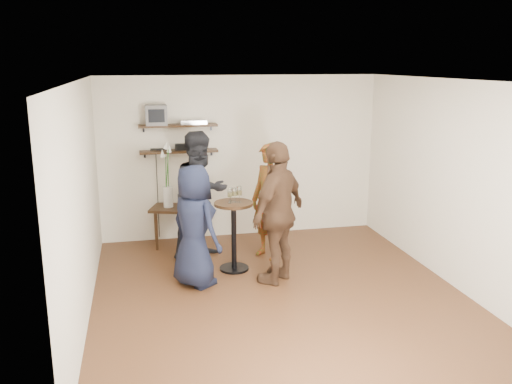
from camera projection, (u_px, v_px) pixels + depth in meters
room at (281, 193)px, 6.38m from camera, size 4.58×5.08×2.68m
shelf_upper at (178, 125)px, 8.29m from camera, size 1.20×0.25×0.04m
shelf_lower at (179, 151)px, 8.39m from camera, size 1.20×0.25×0.04m
crt_monitor at (156, 115)px, 8.18m from camera, size 0.32×0.30×0.30m
dvd_deck at (193, 122)px, 8.33m from camera, size 0.40×0.24×0.06m
radio at (182, 147)px, 8.38m from camera, size 0.22×0.10×0.10m
power_strip at (160, 149)px, 8.37m from camera, size 0.30×0.05×0.03m
side_table at (169, 213)px, 8.40m from camera, size 0.65×0.65×0.62m
vase_lilies at (168, 186)px, 8.30m from camera, size 0.20×0.21×1.04m
drinks_table at (234, 227)px, 7.36m from camera, size 0.53×0.53×0.96m
wine_glass_fl at (230, 194)px, 7.21m from camera, size 0.06×0.06×0.19m
wine_glass_fr at (239, 192)px, 7.24m from camera, size 0.07×0.07×0.22m
wine_glass_bl at (231, 192)px, 7.31m from camera, size 0.06×0.06×0.19m
wine_glass_br at (235, 193)px, 7.27m from camera, size 0.06×0.06×0.19m
person_plaid at (269, 201)px, 7.80m from camera, size 0.68×0.74×1.69m
person_dark at (201, 195)px, 7.79m from camera, size 1.14×1.07×1.86m
person_navy at (194, 226)px, 6.82m from camera, size 0.85×0.92×1.57m
person_brown at (278, 213)px, 6.92m from camera, size 1.09×1.08×1.85m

